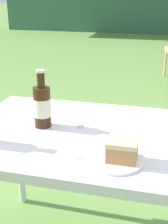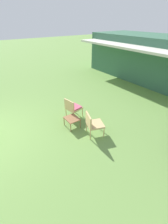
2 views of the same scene
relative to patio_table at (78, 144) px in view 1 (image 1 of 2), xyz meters
name	(u,v)px [view 1 (image 1 of 2)]	position (x,y,z in m)	size (l,w,h in m)	color
patio_table	(78,144)	(0.00, 0.00, 0.00)	(0.99, 0.73, 0.69)	silver
cake_on_plate	(119,153)	(0.20, -0.20, 0.09)	(0.21, 0.21, 0.08)	white
cola_bottle_near	(42,106)	(-0.16, 0.01, 0.16)	(0.08, 0.08, 0.25)	#381E0F
fork	(101,159)	(0.14, -0.21, 0.07)	(0.19, 0.03, 0.01)	silver
loose_bottle_cap	(82,126)	(0.00, 0.04, 0.07)	(0.03, 0.03, 0.01)	silver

